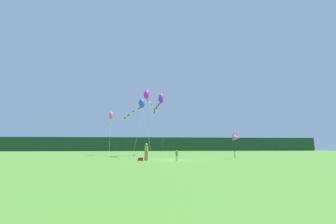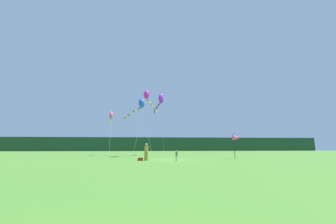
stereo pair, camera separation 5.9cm
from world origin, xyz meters
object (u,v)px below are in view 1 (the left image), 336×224
kite_rainbow (111,116)px  kite_blue (139,106)px  banner_flag_pole (237,138)px  kite_purple (160,100)px  person_child (177,155)px  kite_magenta (147,96)px  person_adult (146,151)px  cooler_box (140,159)px

kite_rainbow → kite_blue: bearing=-42.8°
banner_flag_pole → kite_rainbow: (-17.27, 11.01, 3.99)m
kite_blue → kite_purple: (3.38, 4.47, 1.84)m
banner_flag_pole → kite_blue: kite_blue is taller
person_child → kite_magenta: (-3.28, 11.12, 8.95)m
person_adult → person_child: size_ratio=1.66×
cooler_box → kite_blue: (-0.67, 8.48, 7.45)m
person_child → kite_rainbow: kite_rainbow is taller
cooler_box → kite_purple: kite_purple is taller
kite_rainbow → kite_magenta: size_ratio=0.79×
kite_purple → cooler_box: bearing=-101.8°
person_child → cooler_box: (-3.79, 0.62, -0.46)m
person_adult → banner_flag_pole: (11.00, 1.94, 1.52)m
kite_purple → person_child: bearing=-85.5°
kite_blue → kite_purple: size_ratio=0.82×
kite_rainbow → kite_magenta: bearing=-23.0°
banner_flag_pole → kite_blue: size_ratio=0.36×
person_adult → cooler_box: 1.07m
person_adult → person_child: bearing=-14.1°
banner_flag_pole → kite_magenta: (-11.09, 8.38, 7.03)m
person_adult → kite_magenta: size_ratio=0.17×
person_child → banner_flag_pole: 8.49m
kite_magenta → banner_flag_pole: bearing=-37.1°
banner_flag_pole → kite_blue: (-12.27, 6.37, 5.07)m
kite_rainbow → kite_blue: (5.01, -4.64, 1.08)m
person_adult → kite_magenta: kite_magenta is taller
cooler_box → banner_flag_pole: size_ratio=0.18×
person_adult → banner_flag_pole: size_ratio=0.58×
person_adult → kite_purple: size_ratio=0.17×
cooler_box → banner_flag_pole: (11.60, 2.12, 2.38)m
kite_blue → kite_magenta: kite_magenta is taller
person_child → kite_rainbow: size_ratio=0.13×
banner_flag_pole → kite_magenta: bearing=142.9°
person_child → kite_rainbow: 17.71m
person_child → kite_magenta: bearing=106.5°
kite_rainbow → person_adult: bearing=-64.1°
kite_blue → person_child: bearing=-63.9°
person_child → kite_purple: size_ratio=0.10×
banner_flag_pole → cooler_box: bearing=-169.7°
cooler_box → kite_magenta: size_ratio=0.05×
cooler_box → kite_rainbow: bearing=113.4°
banner_flag_pole → kite_rainbow: bearing=147.5°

